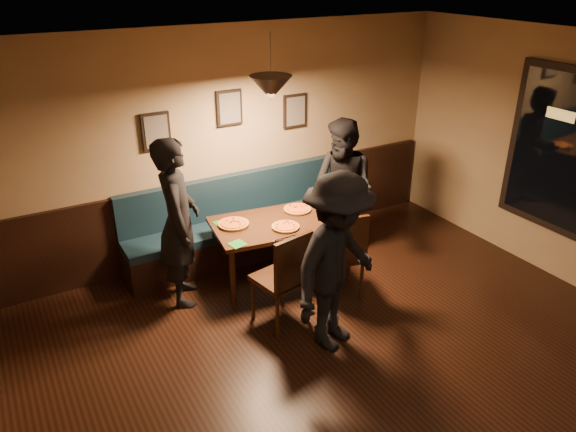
% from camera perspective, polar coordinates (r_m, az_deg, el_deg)
% --- Properties ---
extents(floor, '(7.00, 7.00, 0.00)m').
position_cam_1_polar(floor, '(4.89, 13.08, -20.16)').
color(floor, black).
rests_on(floor, ground).
extents(ceiling, '(7.00, 7.00, 0.00)m').
position_cam_1_polar(ceiling, '(3.53, 17.61, 13.88)').
color(ceiling, silver).
rests_on(ceiling, ground).
extents(wall_back, '(6.00, 0.00, 6.00)m').
position_cam_1_polar(wall_back, '(6.71, -6.12, 7.55)').
color(wall_back, '#8C704F').
rests_on(wall_back, ground).
extents(wainscot, '(5.88, 0.06, 1.00)m').
position_cam_1_polar(wainscot, '(7.01, -5.68, 0.46)').
color(wainscot, black).
rests_on(wainscot, ground).
extents(booth_bench, '(3.00, 0.60, 1.00)m').
position_cam_1_polar(booth_bench, '(6.78, -4.72, -0.37)').
color(booth_bench, '#0F232D').
rests_on(booth_bench, ground).
extents(picture_left, '(0.32, 0.04, 0.42)m').
position_cam_1_polar(picture_left, '(6.30, -13.68, 8.66)').
color(picture_left, black).
rests_on(picture_left, wall_back).
extents(picture_center, '(0.32, 0.04, 0.42)m').
position_cam_1_polar(picture_center, '(6.56, -6.19, 11.23)').
color(picture_center, black).
rests_on(picture_center, wall_back).
extents(picture_right, '(0.32, 0.04, 0.42)m').
position_cam_1_polar(picture_right, '(6.99, 0.72, 10.99)').
color(picture_right, black).
rests_on(picture_right, wall_back).
extents(pendant_lamp, '(0.44, 0.44, 0.25)m').
position_cam_1_polar(pendant_lamp, '(5.67, -1.81, 13.29)').
color(pendant_lamp, black).
rests_on(pendant_lamp, ceiling).
extents(dining_table, '(1.46, 1.05, 0.72)m').
position_cam_1_polar(dining_table, '(6.34, -1.58, -3.63)').
color(dining_table, black).
rests_on(dining_table, floor).
extents(chair_near_left, '(0.55, 0.55, 1.06)m').
position_cam_1_polar(chair_near_left, '(5.52, -0.86, -6.37)').
color(chair_near_left, black).
rests_on(chair_near_left, floor).
extents(chair_near_right, '(0.56, 0.56, 1.04)m').
position_cam_1_polar(chair_near_right, '(6.00, 5.43, -3.82)').
color(chair_near_right, black).
rests_on(chair_near_right, floor).
extents(diner_left, '(0.65, 0.79, 1.86)m').
position_cam_1_polar(diner_left, '(5.81, -11.43, -0.69)').
color(diner_left, black).
rests_on(diner_left, floor).
extents(diner_right, '(0.87, 1.00, 1.74)m').
position_cam_1_polar(diner_right, '(6.73, 5.80, 2.83)').
color(diner_right, black).
rests_on(diner_right, floor).
extents(diner_front, '(1.32, 1.06, 1.78)m').
position_cam_1_polar(diner_front, '(5.05, 5.16, -4.97)').
color(diner_front, black).
rests_on(diner_front, floor).
extents(pizza_a, '(0.45, 0.45, 0.04)m').
position_cam_1_polar(pizza_a, '(6.13, -5.74, -0.82)').
color(pizza_a, orange).
rests_on(pizza_a, dining_table).
extents(pizza_b, '(0.33, 0.33, 0.04)m').
position_cam_1_polar(pizza_b, '(6.04, -0.25, -1.11)').
color(pizza_b, orange).
rests_on(pizza_b, dining_table).
extents(pizza_c, '(0.40, 0.40, 0.04)m').
position_cam_1_polar(pizza_c, '(6.46, 0.99, 0.73)').
color(pizza_c, '#C45F24').
rests_on(pizza_c, dining_table).
extents(soda_glass, '(0.07, 0.07, 0.16)m').
position_cam_1_polar(soda_glass, '(6.17, 4.22, 0.03)').
color(soda_glass, black).
rests_on(soda_glass, dining_table).
extents(tabasco_bottle, '(0.03, 0.03, 0.12)m').
position_cam_1_polar(tabasco_bottle, '(6.34, 3.16, 0.59)').
color(tabasco_bottle, maroon).
rests_on(tabasco_bottle, dining_table).
extents(napkin_a, '(0.15, 0.15, 0.01)m').
position_cam_1_polar(napkin_a, '(6.21, -7.12, -0.72)').
color(napkin_a, '#1C6A23').
rests_on(napkin_a, dining_table).
extents(napkin_b, '(0.19, 0.19, 0.01)m').
position_cam_1_polar(napkin_b, '(5.73, -5.34, -2.96)').
color(napkin_b, '#217E25').
rests_on(napkin_b, dining_table).
extents(cutlery_set, '(0.19, 0.03, 0.00)m').
position_cam_1_polar(cutlery_set, '(5.84, -0.21, -2.30)').
color(cutlery_set, silver).
rests_on(cutlery_set, dining_table).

